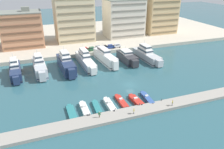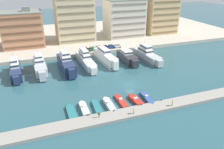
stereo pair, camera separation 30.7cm
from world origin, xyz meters
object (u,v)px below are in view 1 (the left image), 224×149
at_px(yacht_charcoal_center_right, 127,57).
at_px(motorboat_white_center_left, 110,105).
at_px(motorboat_teal_far_left, 72,113).
at_px(car_red_far_left, 84,49).
at_px(yacht_silver_left, 39,66).
at_px(yacht_navy_mid_left, 66,64).
at_px(yacht_white_center, 105,57).
at_px(yacht_white_center_left, 85,60).
at_px(motorboat_red_center_right, 136,100).
at_px(motorboat_red_center, 121,101).
at_px(car_blue_center, 110,46).
at_px(pedestrian_mid_deck, 172,102).
at_px(car_green_left, 91,49).
at_px(pedestrian_far_side, 134,110).
at_px(motorboat_blue_mid_right, 147,98).
at_px(motorboat_white_left, 84,109).
at_px(car_grey_mid_left, 98,48).
at_px(yacht_navy_far_left, 15,70).
at_px(pedestrian_near_edge, 99,114).
at_px(car_white_center_right, 117,46).
at_px(car_black_center_left, 104,47).
at_px(motorboat_teal_mid_left, 97,107).
at_px(yacht_silver_mid_right, 147,55).

relative_size(yacht_charcoal_center_right, motorboat_white_center_left, 2.04).
relative_size(motorboat_teal_far_left, car_red_far_left, 2.06).
relative_size(yacht_silver_left, yacht_navy_mid_left, 0.93).
bearing_deg(yacht_white_center, yacht_white_center_left, 179.68).
relative_size(motorboat_red_center_right, car_red_far_left, 1.67).
relative_size(motorboat_red_center, car_red_far_left, 1.94).
bearing_deg(car_blue_center, pedestrian_mid_deck, -90.50).
height_order(yacht_silver_left, car_green_left, yacht_silver_left).
relative_size(car_blue_center, pedestrian_far_side, 2.60).
xyz_separation_m(motorboat_blue_mid_right, car_blue_center, (4.68, 45.65, 2.15)).
relative_size(yacht_silver_left, yacht_charcoal_center_right, 1.17).
bearing_deg(yacht_white_center, motorboat_white_center_left, -106.52).
height_order(motorboat_teal_far_left, motorboat_white_left, motorboat_white_left).
relative_size(motorboat_red_center_right, car_green_left, 1.65).
bearing_deg(yacht_navy_mid_left, motorboat_teal_far_left, -96.86).
bearing_deg(motorboat_red_center_right, car_grey_mid_left, 87.05).
distance_m(yacht_navy_far_left, car_red_far_left, 32.48).
relative_size(motorboat_blue_mid_right, car_green_left, 1.89).
bearing_deg(pedestrian_near_edge, yacht_navy_far_left, 119.79).
height_order(yacht_white_center_left, motorboat_red_center_right, yacht_white_center_left).
relative_size(yacht_white_center, car_white_center_right, 4.86).
height_order(car_red_far_left, pedestrian_far_side, car_red_far_left).
height_order(yacht_silver_left, car_red_far_left, yacht_silver_left).
relative_size(yacht_charcoal_center_right, car_white_center_right, 3.75).
bearing_deg(car_green_left, yacht_silver_left, -149.78).
distance_m(motorboat_blue_mid_right, car_blue_center, 45.94).
bearing_deg(pedestrian_near_edge, pedestrian_mid_deck, -4.49).
xyz_separation_m(motorboat_white_center_left, car_red_far_left, (3.91, 45.54, 2.03)).
bearing_deg(motorboat_white_left, car_black_center_left, 65.61).
relative_size(yacht_navy_mid_left, yacht_charcoal_center_right, 1.26).
distance_m(car_green_left, pedestrian_far_side, 51.68).
bearing_deg(pedestrian_mid_deck, yacht_charcoal_center_right, 85.66).
relative_size(motorboat_white_center_left, car_red_far_left, 1.86).
relative_size(yacht_navy_mid_left, motorboat_blue_mid_right, 2.50).
bearing_deg(pedestrian_far_side, motorboat_teal_far_left, 156.79).
height_order(motorboat_blue_mid_right, pedestrian_mid_deck, pedestrian_mid_deck).
bearing_deg(car_blue_center, motorboat_blue_mid_right, -95.85).
distance_m(yacht_white_center, car_blue_center, 14.55).
bearing_deg(motorboat_white_center_left, motorboat_blue_mid_right, -0.50).
bearing_deg(yacht_charcoal_center_right, yacht_navy_far_left, 178.94).
height_order(yacht_navy_mid_left, yacht_white_center_left, yacht_navy_mid_left).
relative_size(yacht_charcoal_center_right, motorboat_white_left, 2.11).
height_order(motorboat_teal_mid_left, car_grey_mid_left, car_grey_mid_left).
relative_size(yacht_silver_left, yacht_silver_mid_right, 0.91).
relative_size(yacht_navy_mid_left, motorboat_teal_mid_left, 2.73).
bearing_deg(car_grey_mid_left, car_white_center_right, -0.42).
bearing_deg(motorboat_teal_far_left, yacht_charcoal_center_right, 45.94).
relative_size(yacht_navy_far_left, car_white_center_right, 4.21).
relative_size(pedestrian_near_edge, pedestrian_far_side, 1.04).
relative_size(yacht_silver_mid_right, motorboat_blue_mid_right, 2.57).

